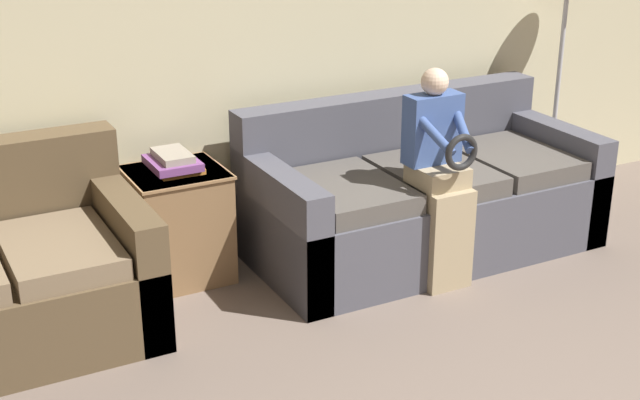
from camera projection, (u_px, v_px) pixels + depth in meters
wall_back at (297, 33)px, 5.31m from camera, size 7.81×0.06×2.55m
couch_main at (420, 198)px, 5.40m from camera, size 2.08×0.99×0.90m
couch_side at (0, 279)px, 4.39m from camera, size 1.41×0.99×0.92m
child_left_seated at (440, 171)px, 4.86m from camera, size 0.32×0.37×1.21m
side_shelf at (179, 223)px, 5.02m from camera, size 0.53×0.50×0.65m
book_stack at (174, 162)px, 4.87m from camera, size 0.27×0.32×0.11m
floor_lamp at (566, 6)px, 5.88m from camera, size 0.33×0.33×1.58m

